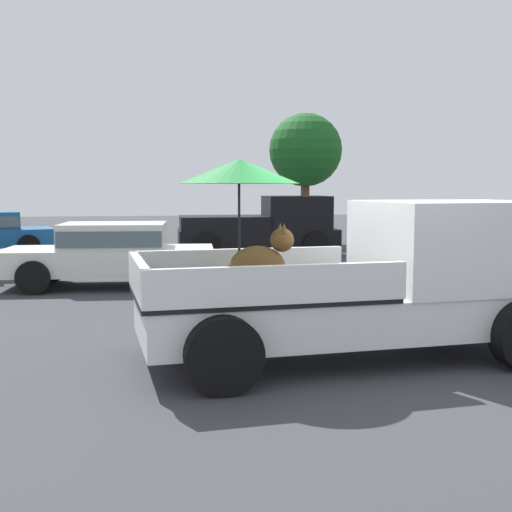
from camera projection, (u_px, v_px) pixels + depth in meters
name	position (u px, v px, depth m)	size (l,w,h in m)	color
ground_plane	(348.00, 358.00, 7.91)	(80.00, 80.00, 0.00)	#38383D
pickup_truck_main	(380.00, 276.00, 7.91)	(5.21, 2.66, 2.39)	black
pickup_truck_red	(264.00, 226.00, 19.83)	(4.81, 2.18, 1.80)	black
parked_sedan_near	(111.00, 251.00, 13.49)	(4.39, 2.17, 1.33)	black
tree_by_lot	(305.00, 151.00, 23.65)	(2.66, 2.66, 4.75)	brown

